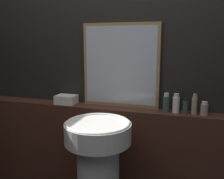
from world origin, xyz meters
name	(u,v)px	position (x,y,z in m)	size (l,w,h in m)	color
wall_back	(111,64)	(0.00, 1.31, 1.25)	(8.00, 0.06, 2.50)	black
vanity_counter	(107,157)	(0.00, 1.19, 0.45)	(2.95, 0.17, 0.90)	#422319
pedestal_sink	(98,172)	(0.07, 0.79, 0.53)	(0.46, 0.46, 0.91)	white
mirror	(121,66)	(0.10, 1.26, 1.25)	(0.65, 0.03, 0.69)	#937047
towel_stack	(66,99)	(-0.38, 1.19, 0.94)	(0.18, 0.13, 0.07)	silver
shampoo_bottle	(166,103)	(0.49, 1.19, 0.97)	(0.05, 0.05, 0.15)	#2D4C3D
conditioner_bottle	(176,104)	(0.56, 1.19, 0.97)	(0.05, 0.05, 0.15)	white
lotion_bottle	(185,106)	(0.63, 1.19, 0.96)	(0.04, 0.04, 0.12)	#2D4C3D
body_wash_bottle	(194,105)	(0.69, 1.19, 0.97)	(0.04, 0.04, 0.16)	gray
hand_soap_bottle	(204,109)	(0.77, 1.19, 0.95)	(0.06, 0.06, 0.10)	gray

